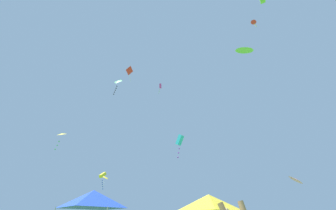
{
  "coord_description": "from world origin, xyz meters",
  "views": [
    {
      "loc": [
        0.35,
        -5.32,
        1.59
      ],
      "look_at": [
        -0.37,
        14.35,
        12.8
      ],
      "focal_mm": 22.24,
      "sensor_mm": 36.0,
      "label": 1
    }
  ],
  "objects": [
    {
      "name": "kite_magenta_box",
      "position": [
        -1.81,
        21.16,
        20.06
      ],
      "size": [
        0.45,
        0.58,
        1.7
      ],
      "color": "#D6389E"
    },
    {
      "name": "kite_yellow_box",
      "position": [
        -11.6,
        29.43,
        8.35
      ],
      "size": [
        0.92,
        1.37,
        2.78
      ],
      "color": "yellow"
    },
    {
      "name": "kite_red_delta",
      "position": [
        11.49,
        14.4,
        25.76
      ],
      "size": [
        0.91,
        0.92,
        1.38
      ],
      "color": "red"
    },
    {
      "name": "kite_yellow_diamond",
      "position": [
        -7.94,
        19.82,
        6.23
      ],
      "size": [
        0.85,
        0.82,
        1.45
      ],
      "color": "yellow"
    },
    {
      "name": "kite_pink_delta",
      "position": [
        14.66,
        21.2,
        6.16
      ],
      "size": [
        1.86,
        1.96,
        1.08
      ],
      "color": "pink"
    },
    {
      "name": "kite_green_diamond",
      "position": [
        -7.35,
        17.44,
        18.32
      ],
      "size": [
        1.05,
        1.03,
        2.66
      ],
      "color": "green"
    },
    {
      "name": "kite_red_diamond",
      "position": [
        -8.0,
        25.11,
        26.37
      ],
      "size": [
        1.4,
        1.58,
        2.78
      ],
      "color": "red"
    },
    {
      "name": "canopy_tent_blue",
      "position": [
        -4.8,
        8.47,
        2.88
      ],
      "size": [
        3.17,
        3.17,
        3.4
      ],
      "color": "#9E9EA3",
      "rests_on": "ground"
    },
    {
      "name": "kite_cyan_box",
      "position": [
        0.86,
        17.26,
        9.78
      ],
      "size": [
        1.04,
        1.02,
        2.77
      ],
      "color": "#2DB7CC"
    },
    {
      "name": "canopy_tent_yellow",
      "position": [
        2.34,
        8.67,
        2.67
      ],
      "size": [
        2.94,
        2.94,
        3.14
      ],
      "color": "#9E9EA3",
      "rests_on": "ground"
    },
    {
      "name": "kite_lime_delta",
      "position": [
        6.53,
        8.29,
        14.79
      ],
      "size": [
        1.84,
        1.8,
        0.79
      ],
      "color": "#75D138"
    },
    {
      "name": "kite_yellow_delta",
      "position": [
        -13.06,
        17.26,
        10.72
      ],
      "size": [
        1.35,
        1.3,
        2.22
      ],
      "color": "yellow"
    }
  ]
}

